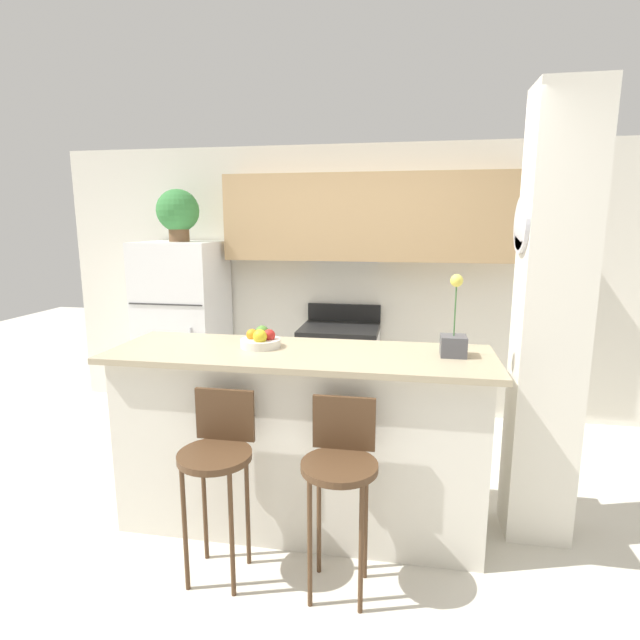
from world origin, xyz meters
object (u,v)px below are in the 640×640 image
at_px(potted_plant_on_fridge, 178,212).
at_px(fruit_bowl, 261,340).
at_px(stove_range, 339,374).
at_px(refrigerator, 184,330).
at_px(bar_stool_right, 340,467).
at_px(bar_stool_left, 218,457).
at_px(orchid_vase, 454,338).

xyz_separation_m(potted_plant_on_fridge, fruit_bowl, (1.23, -1.54, -0.79)).
bearing_deg(potted_plant_on_fridge, stove_range, 1.60).
distance_m(refrigerator, bar_stool_right, 2.78).
height_order(bar_stool_left, fruit_bowl, fruit_bowl).
relative_size(refrigerator, orchid_vase, 3.60).
distance_m(bar_stool_left, potted_plant_on_fridge, 2.73).
bearing_deg(orchid_vase, potted_plant_on_fridge, 146.82).
height_order(refrigerator, bar_stool_right, refrigerator).
bearing_deg(potted_plant_on_fridge, bar_stool_left, -61.15).
distance_m(stove_range, bar_stool_right, 2.19).
distance_m(bar_stool_right, orchid_vase, 0.97).
relative_size(refrigerator, potted_plant_on_fridge, 3.51).
bearing_deg(refrigerator, orchid_vase, -33.18).
height_order(bar_stool_right, potted_plant_on_fridge, potted_plant_on_fridge).
bearing_deg(bar_stool_left, potted_plant_on_fridge, 118.85).
distance_m(orchid_vase, fruit_bowl, 1.13).
bearing_deg(potted_plant_on_fridge, refrigerator, -62.73).
distance_m(stove_range, orchid_vase, 1.95).
distance_m(potted_plant_on_fridge, orchid_vase, 2.91).
bearing_deg(refrigerator, stove_range, 1.60).
distance_m(bar_stool_right, fruit_bowl, 0.95).
distance_m(refrigerator, fruit_bowl, 1.99).
height_order(potted_plant_on_fridge, fruit_bowl, potted_plant_on_fridge).
xyz_separation_m(orchid_vase, fruit_bowl, (-1.13, 0.01, -0.06)).
height_order(refrigerator, fruit_bowl, refrigerator).
relative_size(bar_stool_right, orchid_vase, 2.12).
bearing_deg(orchid_vase, refrigerator, 146.82).
bearing_deg(potted_plant_on_fridge, orchid_vase, -33.18).
xyz_separation_m(refrigerator, potted_plant_on_fridge, (-0.00, 0.00, 1.10)).
bearing_deg(bar_stool_left, fruit_bowl, 83.57).
bearing_deg(orchid_vase, fruit_bowl, 179.61).
height_order(bar_stool_right, fruit_bowl, fruit_bowl).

